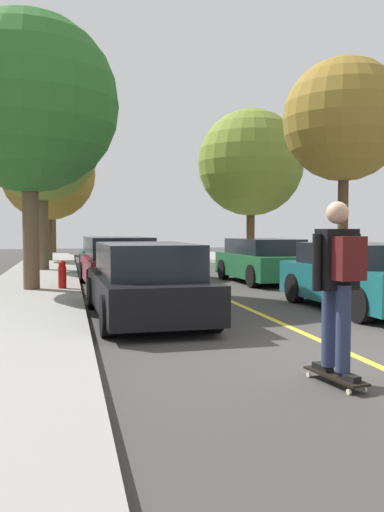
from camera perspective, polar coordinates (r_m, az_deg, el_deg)
The scene contains 16 objects.
ground at distance 7.39m, azimuth 16.46°, elevation -9.91°, with size 80.00×80.00×0.00m, color #3D3A38.
center_line at distance 10.99m, azimuth 6.17°, elevation -5.61°, with size 0.12×39.20×0.01m, color gold.
parked_car_left_nearest at distance 9.78m, azimuth -4.85°, elevation -2.71°, with size 1.95×4.43×1.36m.
parked_car_left_near at distance 15.18m, azimuth -7.70°, elevation -0.69°, with size 2.06×4.55×1.39m.
parked_car_left_far at distance 20.63m, azimuth -9.06°, elevation 0.14°, with size 1.86×4.41×1.32m.
parked_car_right_nearest at distance 11.39m, azimuth 17.53°, elevation -2.07°, with size 2.04×4.14×1.33m.
parked_car_right_near at distance 16.58m, azimuth 7.47°, elevation -0.47°, with size 1.99×4.08×1.32m.
street_tree_left_nearest at distance 14.28m, azimuth -16.67°, elevation 15.02°, with size 4.35×4.35×6.71m.
street_tree_left_near at distance 20.80m, azimuth -15.43°, elevation 11.24°, with size 4.19×4.19×6.67m.
street_tree_left_far at distance 26.90m, azimuth -14.81°, elevation 8.34°, with size 4.42×4.42×6.32m.
street_tree_left_farthest at distance 35.85m, azimuth -14.33°, elevation 8.16°, with size 4.24×4.24×6.99m.
street_tree_right_nearest at distance 17.15m, azimuth 15.62°, elevation 13.50°, with size 3.62×3.62×6.51m.
street_tree_right_near at distance 24.76m, azimuth 6.17°, elevation 9.65°, with size 4.72×4.72×6.79m.
fire_hydrant at distance 13.96m, azimuth -13.41°, elevation -1.89°, with size 0.20×0.20×0.70m.
skateboard at distance 5.98m, azimuth 14.74°, elevation -12.05°, with size 0.35×0.86×0.10m.
skateboarder at distance 5.78m, azimuth 15.07°, elevation -2.11°, with size 0.59×0.71×1.79m.
Camera 1 is at (-3.54, -6.28, 1.61)m, focal length 38.27 mm.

